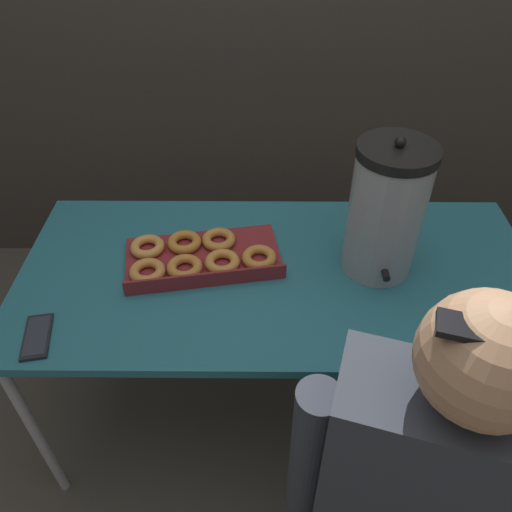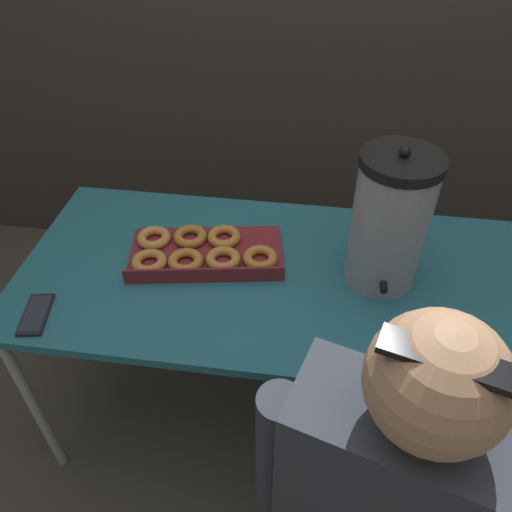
% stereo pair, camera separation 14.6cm
% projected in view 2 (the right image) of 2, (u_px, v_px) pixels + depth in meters
% --- Properties ---
extents(ground_plane, '(12.00, 12.00, 0.00)m').
position_uv_depth(ground_plane, '(273.00, 409.00, 1.98)').
color(ground_plane, '#4C473F').
extents(folding_table, '(1.57, 0.73, 0.74)m').
position_uv_depth(folding_table, '(279.00, 284.00, 1.53)').
color(folding_table, '#236675').
rests_on(folding_table, ground).
extents(donut_box, '(0.50, 0.32, 0.05)m').
position_uv_depth(donut_box, '(202.00, 252.00, 1.54)').
color(donut_box, maroon).
rests_on(donut_box, folding_table).
extents(coffee_urn, '(0.22, 0.24, 0.43)m').
position_uv_depth(coffee_urn, '(390.00, 221.00, 1.36)').
color(coffee_urn, '#939399').
rests_on(coffee_urn, folding_table).
extents(cell_phone, '(0.09, 0.16, 0.01)m').
position_uv_depth(cell_phone, '(36.00, 314.00, 1.36)').
color(cell_phone, black).
rests_on(cell_phone, folding_table).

